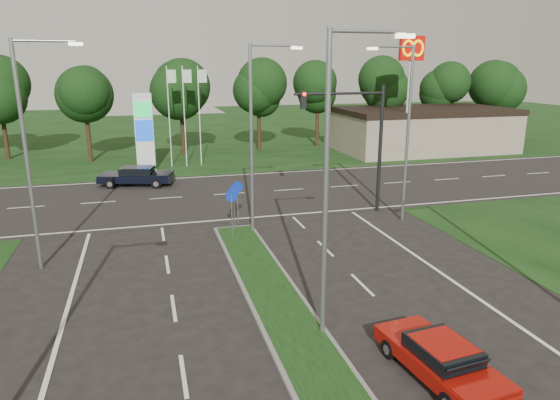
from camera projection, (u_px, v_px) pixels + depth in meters
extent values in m
cube|color=black|center=(178.00, 133.00, 60.76)|extent=(160.00, 50.00, 0.02)
cube|color=black|center=(214.00, 195.00, 31.90)|extent=(160.00, 12.00, 0.02)
cube|color=slate|center=(320.00, 375.00, 13.27)|extent=(2.00, 26.00, 0.12)
cube|color=gray|center=(422.00, 130.00, 48.18)|extent=(16.00, 9.00, 4.00)
cylinder|color=gray|center=(326.00, 194.00, 14.18)|extent=(0.16, 0.16, 9.00)
cylinder|color=gray|center=(368.00, 32.00, 13.31)|extent=(2.20, 0.10, 0.10)
cube|color=#FFF2CC|center=(405.00, 36.00, 13.62)|extent=(0.50, 0.22, 0.12)
cylinder|color=gray|center=(251.00, 143.00, 23.49)|extent=(0.16, 0.16, 9.00)
cylinder|color=gray|center=(274.00, 45.00, 22.62)|extent=(2.20, 0.10, 0.10)
cube|color=#FFF2CC|center=(297.00, 48.00, 22.93)|extent=(0.50, 0.22, 0.12)
cylinder|color=gray|center=(27.00, 160.00, 19.24)|extent=(0.16, 0.16, 9.00)
cylinder|color=gray|center=(44.00, 41.00, 18.38)|extent=(2.20, 0.10, 0.10)
cube|color=#FFF2CC|center=(76.00, 44.00, 18.69)|extent=(0.50, 0.22, 0.12)
cylinder|color=gray|center=(408.00, 136.00, 25.59)|extent=(0.16, 0.16, 9.00)
cylinder|color=gray|center=(393.00, 47.00, 24.15)|extent=(2.20, 0.10, 0.10)
cube|color=#FFF2CC|center=(372.00, 49.00, 23.90)|extent=(0.50, 0.22, 0.12)
cylinder|color=black|center=(380.00, 150.00, 27.58)|extent=(0.20, 0.20, 7.00)
cylinder|color=black|center=(340.00, 93.00, 26.13)|extent=(5.00, 0.14, 0.14)
cube|color=black|center=(303.00, 100.00, 25.70)|extent=(0.28, 0.28, 0.90)
sphere|color=#FF190C|center=(304.00, 94.00, 25.45)|extent=(0.20, 0.20, 0.20)
cylinder|color=gray|center=(232.00, 217.00, 23.63)|extent=(0.06, 0.06, 2.20)
cylinder|color=#0C26A5|center=(231.00, 196.00, 23.37)|extent=(0.56, 0.04, 0.56)
cylinder|color=gray|center=(234.00, 210.00, 24.64)|extent=(0.06, 0.06, 2.20)
cylinder|color=#0C26A5|center=(234.00, 191.00, 24.37)|extent=(0.56, 0.04, 0.56)
cylinder|color=gray|center=(238.00, 206.00, 25.36)|extent=(0.06, 0.06, 2.20)
cylinder|color=#0C26A5|center=(237.00, 187.00, 25.10)|extent=(0.56, 0.04, 0.56)
cube|color=silver|center=(144.00, 133.00, 38.47)|extent=(1.40, 0.30, 6.00)
cube|color=#0CA53F|center=(143.00, 109.00, 37.84)|extent=(1.30, 0.08, 1.20)
cube|color=#0C3FBF|center=(144.00, 130.00, 38.25)|extent=(1.30, 0.08, 1.60)
cylinder|color=silver|center=(169.00, 118.00, 39.65)|extent=(0.08, 0.08, 8.00)
cube|color=#B2D8B2|center=(171.00, 76.00, 38.91)|extent=(0.70, 0.02, 1.00)
cylinder|color=silver|center=(184.00, 117.00, 39.96)|extent=(0.08, 0.08, 8.00)
cube|color=#B2D8B2|center=(187.00, 76.00, 39.22)|extent=(0.70, 0.02, 1.00)
cylinder|color=silver|center=(200.00, 117.00, 40.27)|extent=(0.08, 0.08, 8.00)
cube|color=#B2D8B2|center=(202.00, 76.00, 39.52)|extent=(0.70, 0.02, 1.00)
cylinder|color=silver|center=(408.00, 102.00, 42.65)|extent=(0.30, 0.30, 10.00)
cube|color=#BF0C07|center=(412.00, 48.00, 41.50)|extent=(2.20, 0.35, 2.00)
torus|color=#FFC600|center=(408.00, 48.00, 41.18)|extent=(1.06, 0.16, 1.06)
torus|color=#FFC600|center=(418.00, 48.00, 41.41)|extent=(1.06, 0.16, 1.06)
cylinder|color=black|center=(189.00, 130.00, 46.22)|extent=(0.36, 0.36, 4.40)
sphere|color=black|center=(186.00, 83.00, 45.10)|extent=(6.00, 6.00, 6.00)
sphere|color=black|center=(189.00, 71.00, 44.73)|extent=(4.80, 4.80, 4.80)
cube|color=#A01008|center=(440.00, 361.00, 13.15)|extent=(2.03, 4.08, 0.40)
cube|color=black|center=(443.00, 349.00, 12.98)|extent=(1.55, 1.87, 0.38)
cube|color=#A01008|center=(443.00, 343.00, 12.93)|extent=(1.43, 1.55, 0.04)
cylinder|color=black|center=(389.00, 349.00, 14.08)|extent=(0.24, 0.57, 0.55)
cylinder|color=black|center=(431.00, 339.00, 14.60)|extent=(0.24, 0.57, 0.55)
cylinder|color=black|center=(496.00, 389.00, 12.34)|extent=(0.24, 0.57, 0.55)
cube|color=black|center=(136.00, 177.00, 34.25)|extent=(5.14, 3.07, 0.49)
cube|color=black|center=(137.00, 170.00, 34.13)|extent=(2.46, 2.13, 0.46)
cube|color=black|center=(137.00, 167.00, 34.07)|extent=(2.06, 1.94, 0.04)
cylinder|color=black|center=(110.00, 184.00, 33.42)|extent=(0.71, 0.38, 0.68)
cylinder|color=black|center=(118.00, 178.00, 35.16)|extent=(0.71, 0.38, 0.68)
cylinder|color=black|center=(156.00, 184.00, 33.48)|extent=(0.71, 0.38, 0.68)
cylinder|color=black|center=(162.00, 178.00, 35.23)|extent=(0.71, 0.38, 0.68)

